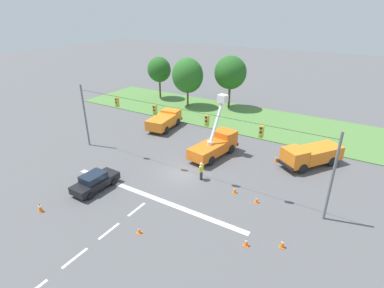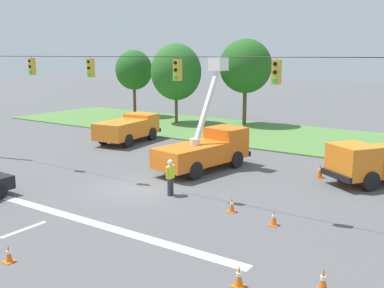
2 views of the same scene
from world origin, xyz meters
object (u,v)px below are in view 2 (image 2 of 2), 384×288
road_worker (170,175)px  traffic_cone_foreground_right (239,276)px  tree_west (176,72)px  tree_centre (246,66)px  traffic_cone_mid_right (232,205)px  traffic_cone_lane_edge_b (320,170)px  traffic_cone_lane_edge_a (9,254)px  tree_far_west (134,70)px  utility_truck_support_far (128,128)px  traffic_cone_mid_left (274,217)px  traffic_cone_near_bucket (323,280)px  utility_truck_bucket_lift (206,147)px

road_worker → traffic_cone_foreground_right: road_worker is taller
tree_west → traffic_cone_foreground_right: bearing=-50.6°
tree_centre → traffic_cone_foreground_right: 31.32m
traffic_cone_mid_right → traffic_cone_lane_edge_b: size_ratio=0.83×
tree_west → traffic_cone_lane_edge_a: 30.70m
tree_far_west → tree_west: bearing=-13.2°
utility_truck_support_far → traffic_cone_mid_left: size_ratio=9.03×
utility_truck_support_far → tree_far_west: bearing=129.3°
traffic_cone_near_bucket → traffic_cone_lane_edge_a: (-9.15, -3.94, -0.08)m
traffic_cone_lane_edge_a → traffic_cone_lane_edge_b: (5.06, 15.88, 0.13)m
tree_far_west → traffic_cone_near_bucket: 38.57m
utility_truck_bucket_lift → traffic_cone_near_bucket: bearing=-44.1°
traffic_cone_mid_left → traffic_cone_near_bucket: (3.28, -3.95, 0.03)m
road_worker → tree_centre: bearing=108.6°
traffic_cone_near_bucket → traffic_cone_lane_edge_b: bearing=108.9°
traffic_cone_foreground_right → traffic_cone_lane_edge_b: bearing=98.5°
utility_truck_support_far → traffic_cone_foreground_right: 23.05m
tree_west → tree_centre: size_ratio=0.95×
utility_truck_support_far → traffic_cone_near_bucket: size_ratio=8.32×
traffic_cone_mid_left → traffic_cone_near_bucket: traffic_cone_near_bucket is taller
utility_truck_support_far → tree_west: bearing=104.3°
tree_west → traffic_cone_foreground_right: 32.08m
traffic_cone_mid_left → traffic_cone_lane_edge_a: bearing=-126.6°
traffic_cone_mid_left → traffic_cone_mid_right: size_ratio=0.98×
road_worker → utility_truck_bucket_lift: bearing=103.2°
traffic_cone_lane_edge_b → road_worker: bearing=-124.7°
utility_truck_support_far → road_worker: bearing=-39.7°
traffic_cone_mid_right → traffic_cone_lane_edge_b: 7.71m
tree_centre → traffic_cone_near_bucket: tree_centre is taller
utility_truck_support_far → traffic_cone_lane_edge_b: 15.79m
tree_far_west → road_worker: bearing=-45.4°
traffic_cone_lane_edge_a → utility_truck_support_far: bearing=121.1°
traffic_cone_foreground_right → traffic_cone_lane_edge_b: 13.21m
tree_centre → utility_truck_bucket_lift: (6.01, -16.36, -4.29)m
utility_truck_bucket_lift → utility_truck_support_far: bearing=158.5°
tree_west → utility_truck_support_far: tree_west is taller
traffic_cone_foreground_right → traffic_cone_lane_edge_b: size_ratio=0.82×
traffic_cone_mid_right → traffic_cone_lane_edge_b: traffic_cone_lane_edge_b is taller
tree_west → traffic_cone_lane_edge_a: size_ratio=13.09×
tree_centre → traffic_cone_mid_left: (12.99, -22.36, -5.30)m
tree_west → tree_centre: bearing=25.9°
tree_centre → traffic_cone_lane_edge_a: bearing=-76.8°
tree_west → traffic_cone_lane_edge_a: (13.10, -27.35, -4.78)m
tree_centre → traffic_cone_lane_edge_b: bearing=-49.7°
tree_far_west → traffic_cone_foreground_right: 37.77m
tree_far_west → traffic_cone_near_bucket: size_ratio=9.93×
traffic_cone_mid_left → traffic_cone_foreground_right: bearing=-77.2°
utility_truck_support_far → tree_centre: bearing=74.5°
road_worker → traffic_cone_mid_right: 3.71m
tree_far_west → traffic_cone_lane_edge_a: bearing=-55.5°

